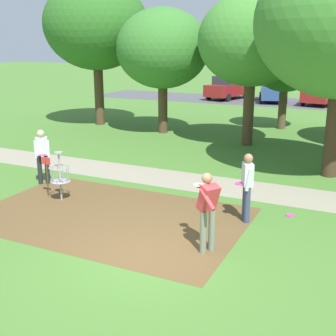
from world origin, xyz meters
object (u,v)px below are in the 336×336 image
Objects in this scene: tree_near_left at (252,40)px; parked_car_leftmost at (228,87)px; disc_golf_basket at (58,174)px; player_foreground_watching at (42,154)px; player_waiting_left at (208,207)px; frisbee_near_basket at (290,215)px; tree_far_right at (163,49)px; tree_mid_center at (286,64)px; parked_car_center_right at (322,92)px; tree_mid_right at (96,25)px; parked_car_center_left at (273,89)px; player_throwing at (247,184)px.

parked_car_leftmost is at bearing 110.98° from tree_near_left.
disc_golf_basket is 1.71m from player_foreground_watching.
player_waiting_left reaches higher than frisbee_near_basket.
tree_far_right is at bearing 91.87° from player_foreground_watching.
tree_mid_center is 11.05m from parked_car_center_right.
tree_mid_right is 1.66× the size of parked_car_leftmost.
tree_far_right is 1.31× the size of parked_car_leftmost.
parked_car_center_left is (0.53, 24.52, 0.17)m from disc_golf_basket.
player_throwing is 0.38× the size of parked_car_center_right.
tree_mid_center is (4.79, 12.59, 2.31)m from player_foreground_watching.
tree_near_left is at bearing -9.98° from tree_mid_right.
tree_mid_center is 1.06× the size of parked_car_center_right.
player_throwing is 7.72× the size of frisbee_near_basket.
tree_far_right reaches higher than player_waiting_left.
player_throwing is (6.52, -0.22, 0.00)m from player_foreground_watching.
parked_car_center_right is at bearing 85.26° from tree_near_left.
disc_golf_basket is at bearing -91.23° from parked_car_center_left.
tree_mid_center is 0.80× the size of tree_far_right.
tree_mid_right is (-9.21, -2.96, 1.90)m from tree_mid_center.
parked_car_center_right is (-1.03, 23.58, -0.05)m from player_throwing.
disc_golf_basket is at bearing -165.42° from frisbee_near_basket.
parked_car_leftmost reaches higher than player_foreground_watching.
player_waiting_left is 0.27× the size of tree_near_left.
player_waiting_left is (6.24, -2.17, 0.02)m from player_foreground_watching.
tree_near_left is 16.96m from parked_car_leftmost.
tree_near_left is at bearing -69.02° from parked_car_leftmost.
tree_near_left reaches higher than tree_far_right.
parked_car_center_left reaches higher than player_foreground_watching.
player_throwing is 24.21m from parked_car_center_left.
player_foreground_watching and player_waiting_left have the same top height.
disc_golf_basket is 0.81× the size of player_waiting_left.
player_waiting_left is 11.01m from tree_near_left.
tree_mid_center reaches higher than parked_car_center_left.
player_throwing is at bearing -53.60° from tree_far_right.
player_foreground_watching and player_throwing have the same top height.
parked_car_leftmost and parked_car_center_right have the same top height.
tree_mid_right is 1.27× the size of tree_far_right.
tree_mid_center reaches higher than player_waiting_left.
frisbee_near_basket is at bearing -47.35° from tree_far_right.
player_foreground_watching is 7.72× the size of frisbee_near_basket.
tree_mid_right is at bearing 118.74° from disc_golf_basket.
tree_near_left is 1.07× the size of tree_far_right.
parked_car_center_left is (-2.31, 15.45, -3.45)m from tree_near_left.
tree_mid_right reaches higher than player_waiting_left.
tree_near_left is 15.69m from parked_car_center_right.
tree_mid_center is at bearing -75.31° from parked_car_center_left.
tree_mid_right reaches higher than tree_far_right.
player_foreground_watching is 0.29× the size of tree_far_right.
tree_near_left is at bearing 72.67° from disc_golf_basket.
tree_mid_right reaches higher than parked_car_center_right.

